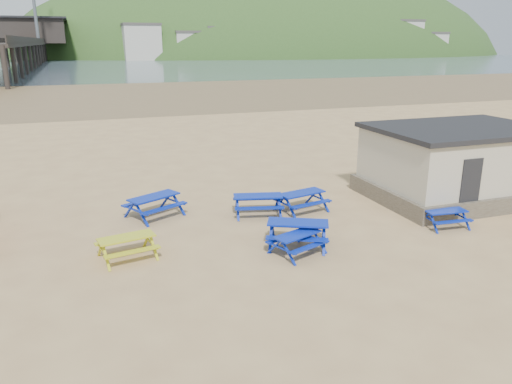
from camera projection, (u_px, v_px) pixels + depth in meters
name	position (u px, v px, depth m)	size (l,w,h in m)	color
ground	(235.00, 233.00, 17.98)	(400.00, 400.00, 0.00)	tan
wet_sand	(115.00, 92.00, 67.61)	(400.00, 400.00, 0.00)	olive
sea	(89.00, 61.00, 171.39)	(400.00, 400.00, 0.00)	#42525E
picnic_table_blue_a	(154.00, 206.00, 19.61)	(2.53, 2.37, 0.84)	#0029A3
picnic_table_blue_b	(258.00, 205.00, 19.85)	(2.22, 1.95, 0.80)	#0029A3
picnic_table_blue_c	(302.00, 202.00, 20.25)	(2.20, 1.92, 0.80)	#0029A3
picnic_table_blue_d	(298.00, 234.00, 16.81)	(2.54, 2.35, 0.85)	#0029A3
picnic_table_blue_e	(297.00, 244.00, 16.19)	(2.01, 1.83, 0.69)	#0029A3
picnic_table_blue_f	(445.00, 219.00, 18.55)	(1.65, 1.38, 0.64)	#0029A3
picnic_table_yellow	(127.00, 247.00, 15.83)	(1.99, 1.72, 0.73)	gold
amenity_block	(457.00, 162.00, 21.77)	(7.40, 5.40, 3.15)	#665B4C
pier	(32.00, 45.00, 171.50)	(24.00, 220.00, 39.29)	black
headland_town	(271.00, 75.00, 256.82)	(264.00, 144.00, 108.00)	#2D4C1E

